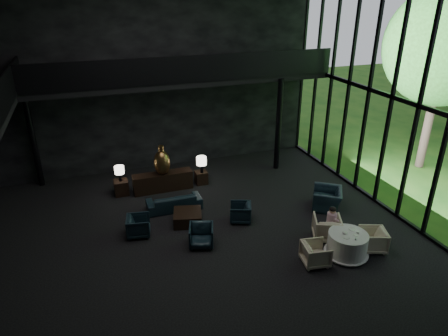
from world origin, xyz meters
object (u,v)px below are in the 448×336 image
object	(u,v)px
coffee_table	(188,217)
dining_table	(347,246)
dining_chair_east	(373,239)
side_table_left	(121,187)
lounge_armchair_east	(240,212)
console	(163,182)
lounge_armchair_west	(138,225)
dining_chair_west	(316,253)
table_lamp_left	(119,171)
side_table_right	(201,177)
table_lamp_right	(201,161)
sofa	(174,200)
window_armchair	(328,195)
dining_chair_north	(327,226)
lounge_armchair_south	(201,235)
child	(332,216)
bronze_urn	(162,162)

from	to	relation	value
coffee_table	dining_table	xyz separation A→B (m)	(4.02, -3.37, 0.12)
dining_chair_east	side_table_left	bearing A→B (deg)	-111.86
side_table_left	lounge_armchair_east	size ratio (longest dim) A/B	0.87
dining_chair_east	coffee_table	bearing A→B (deg)	-103.77
console	dining_table	bearing A→B (deg)	-54.61
lounge_armchair_west	dining_chair_west	world-z (taller)	dining_chair_west
table_lamp_left	side_table_right	world-z (taller)	table_lamp_left
table_lamp_left	dining_chair_east	distance (m)	9.27
table_lamp_right	lounge_armchair_east	world-z (taller)	table_lamp_right
sofa	dining_chair_east	bearing A→B (deg)	139.81
side_table_right	sofa	size ratio (longest dim) A/B	0.28
lounge_armchair_west	dining_table	bearing A→B (deg)	-108.89
dining_chair_west	side_table_right	bearing A→B (deg)	23.87
side_table_left	sofa	distance (m)	2.46
side_table_left	window_armchair	bearing A→B (deg)	-27.37
side_table_left	window_armchair	distance (m)	7.82
lounge_armchair_west	lounge_armchair_east	size ratio (longest dim) A/B	1.07
console	sofa	distance (m)	1.60
table_lamp_right	coffee_table	world-z (taller)	table_lamp_right
table_lamp_left	dining_chair_north	xyz separation A→B (m)	(5.83, -5.26, -0.55)
lounge_armchair_east	dining_chair_west	world-z (taller)	dining_chair_west
lounge_armchair_west	coffee_table	world-z (taller)	lounge_armchair_west
console	table_lamp_left	world-z (taller)	table_lamp_left
side_table_right	console	bearing A→B (deg)	-177.20
sofa	lounge_armchair_south	distance (m)	2.52
side_table_right	lounge_armchair_south	distance (m)	4.37
dining_table	dining_chair_north	world-z (taller)	dining_chair_north
side_table_left	dining_chair_north	world-z (taller)	dining_chair_north
side_table_right	lounge_armchair_east	distance (m)	3.28
lounge_armchair_west	dining_table	size ratio (longest dim) A/B	0.54
table_lamp_left	window_armchair	bearing A→B (deg)	-27.19
window_armchair	dining_chair_east	size ratio (longest dim) A/B	1.59
lounge_armchair_east	window_armchair	bearing A→B (deg)	107.78
table_lamp_left	sofa	world-z (taller)	table_lamp_left
coffee_table	dining_chair_north	xyz separation A→B (m)	(3.94, -2.40, 0.26)
table_lamp_right	dining_chair_east	distance (m)	7.09
lounge_armchair_west	child	xyz separation A→B (m)	(5.78, -2.19, 0.42)
child	lounge_armchair_west	bearing A→B (deg)	-20.78
side_table_right	table_lamp_left	bearing A→B (deg)	178.42
bronze_urn	dining_chair_north	size ratio (longest dim) A/B	1.25
bronze_urn	lounge_armchair_west	distance (m)	3.24
lounge_armchair_south	coffee_table	size ratio (longest dim) A/B	0.80
table_lamp_right	lounge_armchair_south	xyz separation A→B (m)	(-1.24, -4.09, -0.64)
dining_chair_east	child	bearing A→B (deg)	-119.65
sofa	window_armchair	size ratio (longest dim) A/B	1.54
lounge_armchair_west	dining_chair_west	bearing A→B (deg)	-114.73
side_table_left	lounge_armchair_east	world-z (taller)	lounge_armchair_east
coffee_table	child	size ratio (longest dim) A/B	1.42
table_lamp_left	dining_table	xyz separation A→B (m)	(5.91, -6.23, -0.70)
child	lounge_armchair_east	bearing A→B (deg)	-38.91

